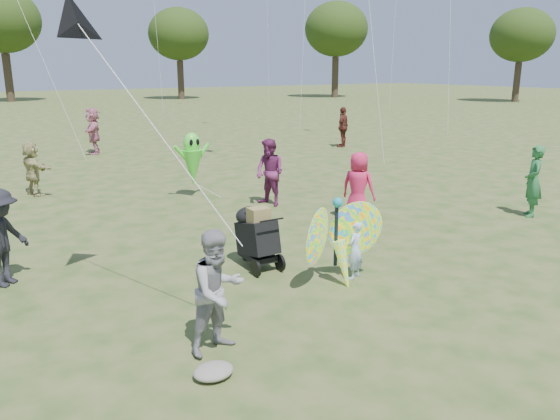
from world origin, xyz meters
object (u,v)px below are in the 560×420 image
object	(u,v)px
crowd_e	(270,173)
crowd_f	(533,181)
alien_kite	(193,161)
crowd_b	(1,238)
crowd_j	(93,131)
butterfly_kite	(339,243)
child_girl	(355,250)
adult_man	(218,291)
crowd_h	(343,127)
crowd_d	(33,168)
jogging_stroller	(256,233)
crowd_a	(358,187)

from	to	relation	value
crowd_e	crowd_f	xyz separation A→B (m)	(4.64, -4.14, -0.01)
crowd_e	alien_kite	bearing A→B (deg)	-160.21
crowd_b	crowd_j	xyz separation A→B (m)	(4.70, 13.14, 0.13)
crowd_f	butterfly_kite	xyz separation A→B (m)	(-6.39, -0.87, -0.13)
child_girl	crowd_f	world-z (taller)	crowd_f
adult_man	crowd_h	size ratio (longest dim) A/B	0.90
adult_man	butterfly_kite	bearing A→B (deg)	7.55
crowd_h	child_girl	bearing A→B (deg)	20.31
crowd_d	crowd_h	xyz separation A→B (m)	(12.90, 2.78, 0.12)
crowd_h	adult_man	bearing A→B (deg)	14.76
crowd_d	jogging_stroller	distance (m)	8.34
crowd_b	crowd_h	bearing A→B (deg)	-9.73
adult_man	crowd_b	distance (m)	4.20
crowd_f	crowd_j	world-z (taller)	crowd_j
adult_man	crowd_f	world-z (taller)	crowd_f
jogging_stroller	crowd_h	bearing A→B (deg)	46.42
alien_kite	child_girl	bearing A→B (deg)	-90.89
crowd_a	crowd_j	world-z (taller)	crowd_j
crowd_b	alien_kite	bearing A→B (deg)	-3.99
adult_man	jogging_stroller	size ratio (longest dim) A/B	1.42
child_girl	crowd_j	world-z (taller)	crowd_j
crowd_h	alien_kite	bearing A→B (deg)	-2.13
jogging_stroller	alien_kite	bearing A→B (deg)	78.31
adult_man	crowd_a	size ratio (longest dim) A/B	0.98
child_girl	crowd_h	world-z (taller)	crowd_h
child_girl	crowd_h	bearing A→B (deg)	-151.70
crowd_f	butterfly_kite	world-z (taller)	crowd_f
alien_kite	crowd_h	bearing A→B (deg)	29.63
crowd_b	jogging_stroller	bearing A→B (deg)	-63.64
crowd_h	jogging_stroller	xyz separation A→B (m)	(-10.54, -10.78, -0.25)
child_girl	crowd_b	bearing A→B (deg)	-53.29
adult_man	butterfly_kite	xyz separation A→B (m)	(2.56, 0.88, -0.08)
crowd_b	adult_man	bearing A→B (deg)	-104.75
child_girl	butterfly_kite	size ratio (longest dim) A/B	0.57
crowd_d	crowd_e	distance (m)	6.53
adult_man	butterfly_kite	distance (m)	2.70
crowd_h	crowd_j	size ratio (longest dim) A/B	0.94
adult_man	crowd_j	size ratio (longest dim) A/B	0.85
crowd_j	jogging_stroller	distance (m)	14.61
crowd_e	butterfly_kite	size ratio (longest dim) A/B	0.97
child_girl	butterfly_kite	bearing A→B (deg)	-16.36
crowd_a	butterfly_kite	xyz separation A→B (m)	(-2.67, -2.70, -0.09)
butterfly_kite	child_girl	bearing A→B (deg)	7.42
crowd_j	jogging_stroller	bearing A→B (deg)	13.61
child_girl	jogging_stroller	size ratio (longest dim) A/B	0.91
crowd_e	crowd_f	bearing A→B (deg)	33.48
adult_man	crowd_e	world-z (taller)	crowd_e
crowd_d	butterfly_kite	world-z (taller)	crowd_d
crowd_d	crowd_j	size ratio (longest dim) A/B	0.81
crowd_b	crowd_e	size ratio (longest dim) A/B	0.94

